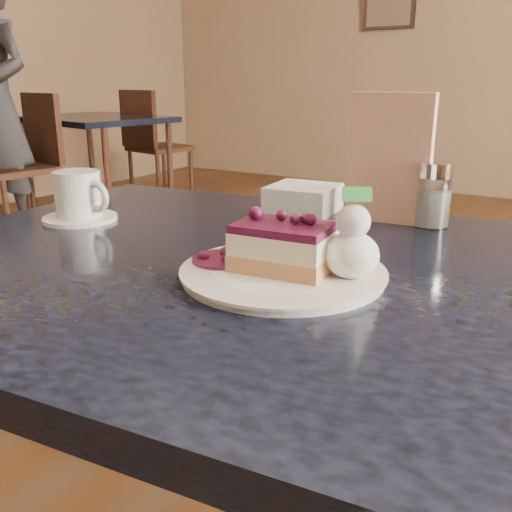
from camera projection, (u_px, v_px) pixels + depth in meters
The scene contains 10 objects.
main_table at pixel (296, 320), 0.85m from camera, with size 1.36×0.98×0.81m.
dessert_plate at pixel (283, 274), 0.77m from camera, with size 0.27×0.27×0.01m, color white.
cheesecake_slice at pixel (283, 247), 0.76m from camera, with size 0.14×0.10×0.06m.
whipped_cream at pixel (352, 255), 0.73m from camera, with size 0.07×0.07×0.06m.
berry_sauce at pixel (222, 259), 0.81m from camera, with size 0.09×0.09×0.01m, color #400C2C.
coffee_set at pixel (79, 199), 1.08m from camera, with size 0.15×0.14×0.09m.
menu_card at pixel (390, 159), 1.05m from camera, with size 0.15×0.03×0.24m, color beige.
sugar_shaker at pixel (434, 194), 1.02m from camera, with size 0.06×0.06×0.12m.
napkin_stack at pixel (303, 199), 1.15m from camera, with size 0.13×0.13×0.05m, color white.
bg_table_far_left at pixel (102, 208), 4.54m from camera, with size 1.17×1.90×1.26m.
Camera 1 is at (0.47, -0.62, 1.07)m, focal length 40.00 mm.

